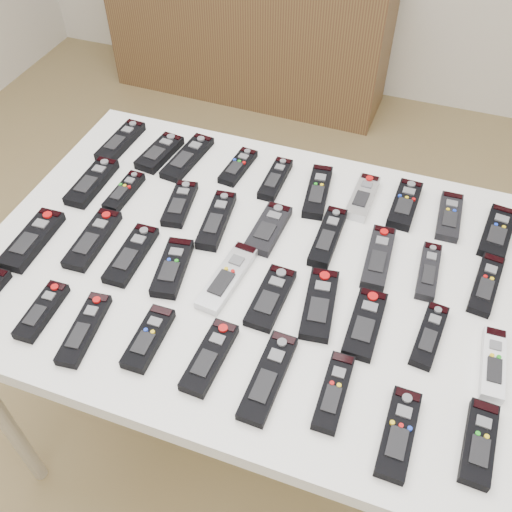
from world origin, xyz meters
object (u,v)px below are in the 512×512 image
(remote_31, at_px, (84,329))
(remote_32, at_px, (149,338))
(remote_16, at_px, (378,257))
(remote_4, at_px, (275,179))
(remote_11, at_px, (124,192))
(remote_14, at_px, (269,229))
(remote_35, at_px, (334,392))
(remote_13, at_px, (217,220))
(remote_36, at_px, (399,433))
(remote_33, at_px, (210,357))
(remote_21, at_px, (131,255))
(remote_17, at_px, (429,271))
(remote_8, at_px, (449,216))
(remote_12, at_px, (180,204))
(remote_3, at_px, (238,167))
(remote_9, at_px, (497,232))
(remote_26, at_px, (365,324))
(remote_34, at_px, (268,377))
(remote_5, at_px, (318,191))
(table, at_px, (256,279))
(remote_2, at_px, (188,157))
(remote_20, at_px, (93,239))
(remote_19, at_px, (32,240))
(remote_30, at_px, (42,311))
(remote_37, at_px, (479,443))
(remote_15, at_px, (328,237))
(remote_6, at_px, (363,197))
(remote_0, at_px, (121,141))
(remote_28, at_px, (493,364))
(remote_23, at_px, (228,277))
(remote_25, at_px, (320,304))
(remote_22, at_px, (172,268))
(remote_10, at_px, (92,182))
(remote_1, at_px, (160,153))
(sideboard, at_px, (248,28))
(remote_7, at_px, (405,204))

(remote_31, xyz_separation_m, remote_32, (0.13, 0.02, 0.00))
(remote_16, bearing_deg, remote_4, 146.47)
(remote_11, relative_size, remote_14, 0.90)
(remote_4, bearing_deg, remote_35, -61.20)
(remote_13, bearing_deg, remote_36, -44.49)
(remote_33, bearing_deg, remote_21, 147.62)
(remote_17, height_order, remote_35, remote_35)
(remote_11, distance_m, remote_36, 0.87)
(remote_8, bearing_deg, remote_12, -165.82)
(remote_3, bearing_deg, remote_9, 3.26)
(remote_26, height_order, remote_34, same)
(remote_13, relative_size, remote_17, 1.17)
(remote_5, bearing_deg, remote_36, -68.81)
(remote_13, height_order, remote_35, remote_13)
(table, height_order, remote_31, remote_31)
(remote_2, bearing_deg, remote_33, -55.65)
(remote_12, height_order, remote_20, same)
(remote_3, xyz_separation_m, remote_16, (0.42, -0.20, 0.00))
(remote_19, distance_m, remote_21, 0.24)
(remote_12, bearing_deg, remote_2, 99.57)
(remote_2, xyz_separation_m, remote_4, (0.25, -0.01, 0.00))
(remote_13, xyz_separation_m, remote_36, (0.51, -0.40, -0.00))
(remote_30, xyz_separation_m, remote_37, (0.88, 0.01, 0.00))
(remote_17, relative_size, remote_37, 1.02)
(remote_15, relative_size, remote_26, 1.10)
(remote_6, distance_m, remote_35, 0.56)
(remote_20, relative_size, remote_26, 1.11)
(remote_0, height_order, remote_28, remote_0)
(remote_36, bearing_deg, remote_4, 126.90)
(remote_23, height_order, remote_25, remote_25)
(remote_31, bearing_deg, remote_22, 58.74)
(remote_10, xyz_separation_m, remote_33, (0.49, -0.39, -0.00))
(remote_1, height_order, remote_36, remote_1)
(remote_2, xyz_separation_m, remote_11, (-0.09, -0.18, 0.00))
(sideboard, distance_m, remote_19, 2.08)
(remote_20, distance_m, remote_21, 0.11)
(remote_10, height_order, remote_14, remote_10)
(remote_13, relative_size, remote_23, 0.94)
(remote_12, xyz_separation_m, remote_33, (0.24, -0.39, 0.00))
(remote_12, relative_size, remote_37, 0.98)
(remote_5, relative_size, remote_33, 1.13)
(remote_9, relative_size, remote_30, 1.18)
(remote_20, xyz_separation_m, remote_25, (0.55, -0.01, 0.00))
(remote_28, distance_m, remote_30, 0.91)
(table, xyz_separation_m, remote_7, (0.29, 0.30, 0.07))
(table, xyz_separation_m, remote_5, (0.07, 0.27, 0.07))
(sideboard, relative_size, remote_15, 7.80)
(remote_19, height_order, remote_30, remote_19)
(remote_21, bearing_deg, remote_37, -15.61)
(remote_6, height_order, remote_22, same)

